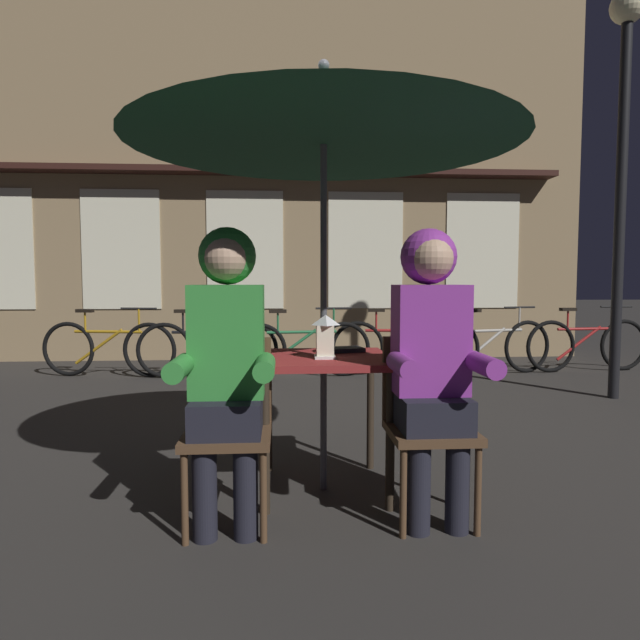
# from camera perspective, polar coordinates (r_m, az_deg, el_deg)

# --- Properties ---
(ground_plane) EXTENTS (60.00, 60.00, 0.00)m
(ground_plane) POSITION_cam_1_polar(r_m,az_deg,el_deg) (3.18, 0.37, -17.10)
(ground_plane) COLOR #2D2B28
(cafe_table) EXTENTS (0.72, 0.72, 0.74)m
(cafe_table) POSITION_cam_1_polar(r_m,az_deg,el_deg) (3.01, 0.37, -5.68)
(cafe_table) COLOR maroon
(cafe_table) RESTS_ON ground_plane
(patio_umbrella) EXTENTS (2.10, 2.10, 2.31)m
(patio_umbrella) POSITION_cam_1_polar(r_m,az_deg,el_deg) (3.10, 0.39, 21.14)
(patio_umbrella) COLOR #4C4C51
(patio_umbrella) RESTS_ON ground_plane
(lantern) EXTENTS (0.11, 0.11, 0.23)m
(lantern) POSITION_cam_1_polar(r_m,az_deg,el_deg) (2.89, 0.60, -1.62)
(lantern) COLOR white
(lantern) RESTS_ON cafe_table
(chair_left) EXTENTS (0.40, 0.40, 0.87)m
(chair_left) POSITION_cam_1_polar(r_m,az_deg,el_deg) (2.68, -9.46, -10.19)
(chair_left) COLOR #513823
(chair_left) RESTS_ON ground_plane
(chair_right) EXTENTS (0.40, 0.40, 0.87)m
(chair_right) POSITION_cam_1_polar(r_m,az_deg,el_deg) (2.76, 11.10, -9.80)
(chair_right) COLOR #513823
(chair_right) RESTS_ON ground_plane
(person_left_hooded) EXTENTS (0.45, 0.56, 1.40)m
(person_left_hooded) POSITION_cam_1_polar(r_m,az_deg,el_deg) (2.56, -9.68, -2.74)
(person_left_hooded) COLOR black
(person_left_hooded) RESTS_ON ground_plane
(person_right_hooded) EXTENTS (0.45, 0.56, 1.40)m
(person_right_hooded) POSITION_cam_1_polar(r_m,az_deg,el_deg) (2.64, 11.52, -2.55)
(person_right_hooded) COLOR black
(person_right_hooded) RESTS_ON ground_plane
(shopfront_building) EXTENTS (10.00, 0.93, 6.20)m
(shopfront_building) POSITION_cam_1_polar(r_m,az_deg,el_deg) (8.59, -7.74, 17.08)
(shopfront_building) COLOR #937A56
(shopfront_building) RESTS_ON ground_plane
(street_lamp) EXTENTS (0.32, 0.32, 3.88)m
(street_lamp) POSITION_cam_1_polar(r_m,az_deg,el_deg) (6.26, 29.03, 18.06)
(street_lamp) COLOR black
(street_lamp) RESTS_ON ground_plane
(bicycle_nearest) EXTENTS (1.66, 0.33, 0.84)m
(bicycle_nearest) POSITION_cam_1_polar(r_m,az_deg,el_deg) (7.06, -21.15, -2.74)
(bicycle_nearest) COLOR black
(bicycle_nearest) RESTS_ON ground_plane
(bicycle_second) EXTENTS (1.68, 0.08, 0.84)m
(bicycle_second) POSITION_cam_1_polar(r_m,az_deg,el_deg) (6.68, -11.62, -2.91)
(bicycle_second) COLOR black
(bicycle_second) RESTS_ON ground_plane
(bicycle_third) EXTENTS (1.68, 0.23, 0.84)m
(bicycle_third) POSITION_cam_1_polar(r_m,az_deg,el_deg) (6.55, -1.93, -2.98)
(bicycle_third) COLOR black
(bicycle_third) RESTS_ON ground_plane
(bicycle_fourth) EXTENTS (1.68, 0.17, 0.84)m
(bicycle_fourth) POSITION_cam_1_polar(r_m,az_deg,el_deg) (6.81, 8.21, -2.74)
(bicycle_fourth) COLOR black
(bicycle_fourth) RESTS_ON ground_plane
(bicycle_fifth) EXTENTS (1.64, 0.44, 0.84)m
(bicycle_fifth) POSITION_cam_1_polar(r_m,az_deg,el_deg) (7.05, 17.43, -2.66)
(bicycle_fifth) COLOR black
(bicycle_fifth) RESTS_ON ground_plane
(bicycle_furthest) EXTENTS (1.68, 0.20, 0.84)m
(bicycle_furthest) POSITION_cam_1_polar(r_m,az_deg,el_deg) (7.76, 26.03, -2.29)
(bicycle_furthest) COLOR black
(bicycle_furthest) RESTS_ON ground_plane
(book) EXTENTS (0.23, 0.18, 0.02)m
(book) POSITION_cam_1_polar(r_m,az_deg,el_deg) (3.18, 2.65, -3.08)
(book) COLOR black
(book) RESTS_ON cafe_table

